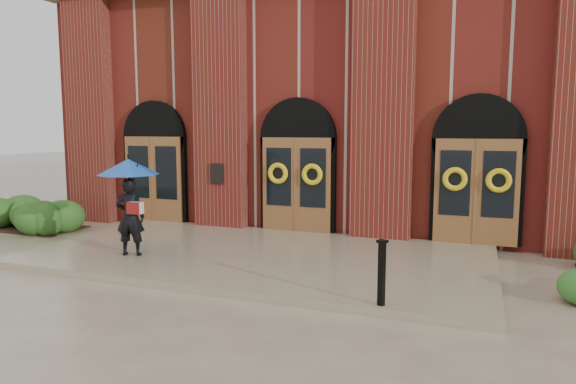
% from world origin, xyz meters
% --- Properties ---
extents(ground, '(90.00, 90.00, 0.00)m').
position_xyz_m(ground, '(0.00, 0.00, 0.00)').
color(ground, tan).
rests_on(ground, ground).
extents(landing, '(10.00, 5.30, 0.15)m').
position_xyz_m(landing, '(0.00, 0.15, 0.07)').
color(landing, gray).
rests_on(landing, ground).
extents(church_building, '(16.20, 12.53, 7.00)m').
position_xyz_m(church_building, '(0.00, 8.78, 3.50)').
color(church_building, '#5E1614').
rests_on(church_building, ground).
extents(man_with_umbrella, '(1.64, 1.64, 2.09)m').
position_xyz_m(man_with_umbrella, '(-2.47, -1.05, 1.61)').
color(man_with_umbrella, black).
rests_on(man_with_umbrella, landing).
extents(metal_post, '(0.18, 0.18, 1.04)m').
position_xyz_m(metal_post, '(3.20, -2.35, 0.69)').
color(metal_post, black).
rests_on(metal_post, landing).
extents(hedge_wall_left, '(3.33, 1.33, 0.86)m').
position_xyz_m(hedge_wall_left, '(-7.92, 1.02, 0.43)').
color(hedge_wall_left, '#27511B').
rests_on(hedge_wall_left, ground).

